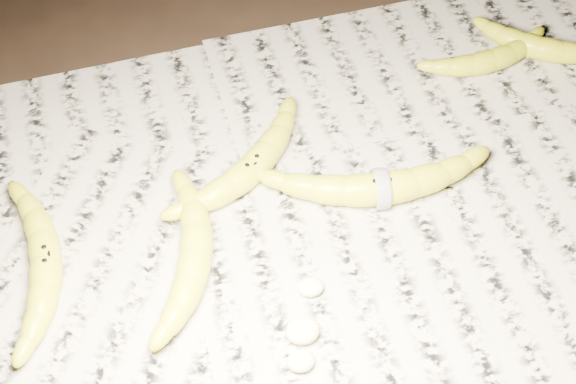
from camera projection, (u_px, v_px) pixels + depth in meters
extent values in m
plane|color=black|center=(317.00, 237.00, 0.93)|extent=(3.00, 3.00, 0.00)
cube|color=#A6A18F|center=(311.00, 209.00, 0.95)|extent=(0.90, 0.70, 0.01)
torus|color=white|center=(381.00, 187.00, 0.94)|extent=(0.01, 0.05, 0.05)
ellipsoid|color=beige|center=(303.00, 329.00, 0.84)|extent=(0.04, 0.03, 0.02)
ellipsoid|color=beige|center=(301.00, 360.00, 0.82)|extent=(0.03, 0.02, 0.02)
ellipsoid|color=beige|center=(311.00, 285.00, 0.87)|extent=(0.03, 0.02, 0.02)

